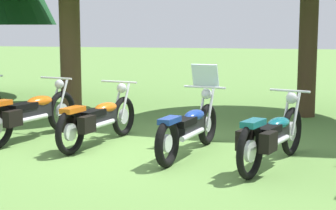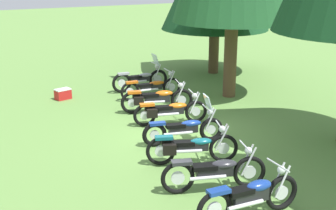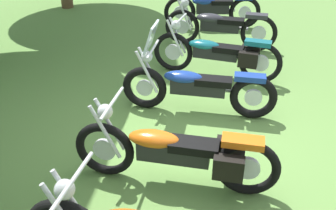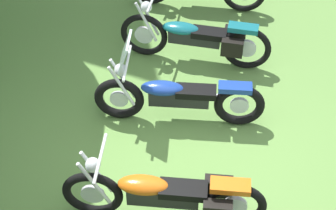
{
  "view_description": "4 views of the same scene",
  "coord_description": "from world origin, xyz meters",
  "px_view_note": "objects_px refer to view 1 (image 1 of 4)",
  "views": [
    {
      "loc": [
        2.35,
        -8.22,
        1.96
      ],
      "look_at": [
        0.28,
        0.72,
        0.63
      ],
      "focal_mm": 58.58,
      "sensor_mm": 36.0,
      "label": 1
    },
    {
      "loc": [
        11.46,
        -5.7,
        4.84
      ],
      "look_at": [
        -1.08,
        0.28,
        0.54
      ],
      "focal_mm": 49.75,
      "sensor_mm": 36.0,
      "label": 2
    },
    {
      "loc": [
        -4.16,
        0.3,
        2.98
      ],
      "look_at": [
        -0.45,
        0.29,
        0.85
      ],
      "focal_mm": 40.55,
      "sensor_mm": 36.0,
      "label": 3
    },
    {
      "loc": [
        -4.58,
        0.61,
        5.47
      ],
      "look_at": [
        0.15,
        0.07,
        0.94
      ],
      "focal_mm": 59.4,
      "sensor_mm": 36.0,
      "label": 4
    }
  ],
  "objects_px": {
    "motorcycle_5": "(272,135)",
    "motorcycle_3": "(97,118)",
    "motorcycle_4": "(190,126)",
    "motorcycle_2": "(30,113)"
  },
  "relations": [
    {
      "from": "motorcycle_4",
      "to": "motorcycle_5",
      "type": "relative_size",
      "value": 1.03
    },
    {
      "from": "motorcycle_5",
      "to": "motorcycle_3",
      "type": "bearing_deg",
      "value": 93.34
    },
    {
      "from": "motorcycle_3",
      "to": "motorcycle_5",
      "type": "distance_m",
      "value": 2.97
    },
    {
      "from": "motorcycle_3",
      "to": "motorcycle_5",
      "type": "xyz_separation_m",
      "value": [
        2.86,
        -0.79,
        0.01
      ]
    },
    {
      "from": "motorcycle_3",
      "to": "motorcycle_4",
      "type": "relative_size",
      "value": 1.01
    },
    {
      "from": "motorcycle_2",
      "to": "motorcycle_4",
      "type": "bearing_deg",
      "value": -84.44
    },
    {
      "from": "motorcycle_4",
      "to": "motorcycle_5",
      "type": "height_order",
      "value": "motorcycle_4"
    },
    {
      "from": "motorcycle_2",
      "to": "motorcycle_5",
      "type": "height_order",
      "value": "motorcycle_2"
    },
    {
      "from": "motorcycle_3",
      "to": "motorcycle_5",
      "type": "relative_size",
      "value": 1.04
    },
    {
      "from": "motorcycle_2",
      "to": "motorcycle_3",
      "type": "height_order",
      "value": "motorcycle_2"
    }
  ]
}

